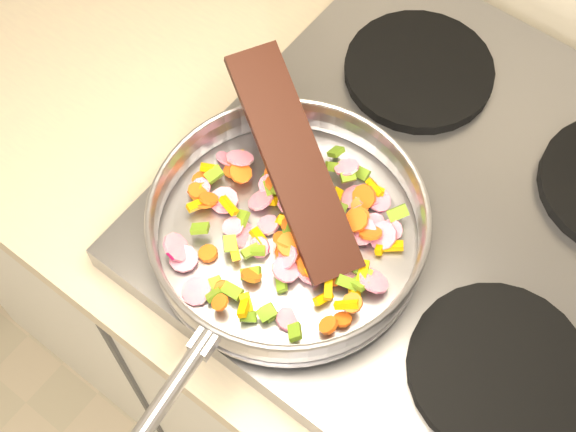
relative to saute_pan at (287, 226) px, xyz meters
The scene contains 7 objects.
cooktop 0.21m from the saute_pan, 51.86° to the left, with size 0.60×0.60×0.04m, color #939399.
grate_fl 0.05m from the saute_pan, 134.49° to the left, with size 0.19×0.19×0.02m, color black.
grate_fr 0.27m from the saute_pan, ahead, with size 0.19×0.19×0.02m, color black.
grate_bl 0.30m from the saute_pan, 93.22° to the left, with size 0.19×0.19×0.02m, color black.
saute_pan is the anchor object (origin of this frame).
vegetable_heap 0.02m from the saute_pan, 97.21° to the left, with size 0.26×0.26×0.05m.
wooden_spatula 0.07m from the saute_pan, 120.09° to the left, with size 0.26×0.06×0.01m, color black.
Camera 1 is at (-0.57, 1.19, 1.75)m, focal length 50.00 mm.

